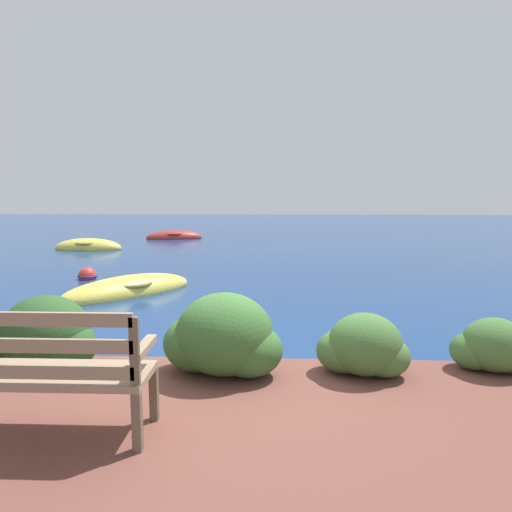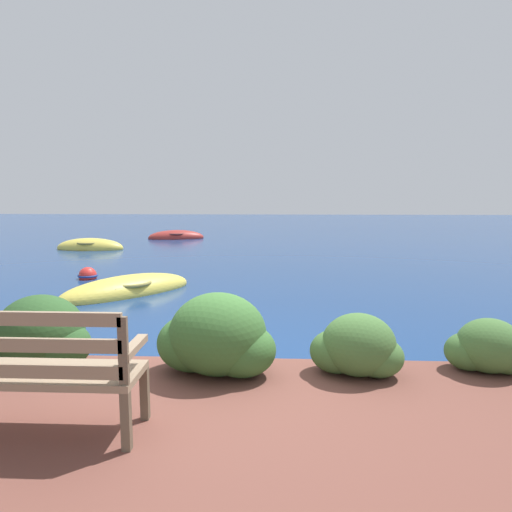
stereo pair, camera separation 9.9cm
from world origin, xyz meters
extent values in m
plane|color=navy|center=(0.00, 0.00, 0.00)|extent=(80.00, 80.00, 0.00)
cube|color=brown|center=(-0.27, -1.32, 0.42)|extent=(0.06, 0.06, 0.40)
cube|color=brown|center=(-0.27, -1.74, 0.42)|extent=(0.06, 0.06, 0.40)
cube|color=#8C755B|center=(-0.89, -1.53, 0.65)|extent=(1.31, 0.48, 0.05)
cube|color=#8C755B|center=(-0.89, -1.74, 0.75)|extent=(1.24, 0.04, 0.09)
cube|color=#8C755B|center=(-0.89, -1.74, 0.93)|extent=(1.24, 0.04, 0.09)
cube|color=#8C755B|center=(-0.89, -1.74, 1.10)|extent=(1.24, 0.04, 0.09)
cube|color=brown|center=(-0.27, -1.74, 0.90)|extent=(0.06, 0.04, 0.45)
cube|color=#8C755B|center=(-0.27, -1.53, 0.85)|extent=(0.07, 0.43, 0.05)
ellipsoid|color=#284C23|center=(-1.58, -0.32, 0.57)|extent=(0.83, 0.75, 0.71)
ellipsoid|color=#284C23|center=(-1.81, -0.25, 0.47)|extent=(0.63, 0.56, 0.50)
ellipsoid|color=#284C23|center=(-1.37, -0.36, 0.45)|extent=(0.58, 0.53, 0.46)
ellipsoid|color=#38662D|center=(0.16, -0.42, 0.60)|extent=(0.90, 0.81, 0.77)
ellipsoid|color=#38662D|center=(-0.09, -0.35, 0.49)|extent=(0.68, 0.61, 0.54)
ellipsoid|color=#38662D|center=(0.39, -0.46, 0.47)|extent=(0.63, 0.57, 0.50)
ellipsoid|color=#426B33|center=(1.47, -0.39, 0.51)|extent=(0.68, 0.62, 0.58)
ellipsoid|color=#426B33|center=(1.28, -0.33, 0.43)|extent=(0.51, 0.46, 0.41)
ellipsoid|color=#426B33|center=(1.64, -0.42, 0.41)|extent=(0.48, 0.43, 0.38)
ellipsoid|color=#426B33|center=(2.71, -0.26, 0.48)|extent=(0.60, 0.54, 0.51)
ellipsoid|color=#426B33|center=(2.55, -0.21, 0.40)|extent=(0.45, 0.41, 0.36)
ellipsoid|color=#426B33|center=(2.86, -0.29, 0.39)|extent=(0.42, 0.38, 0.33)
ellipsoid|color=#DBC64C|center=(-2.16, 4.00, 0.05)|extent=(2.50, 2.70, 0.61)
torus|color=olive|center=(-2.16, 4.00, 0.21)|extent=(1.34, 1.34, 0.07)
cube|color=#846647|center=(-2.43, 3.69, 0.18)|extent=(0.64, 0.58, 0.04)
cube|color=#846647|center=(-1.94, 4.26, 0.18)|extent=(0.64, 0.58, 0.04)
ellipsoid|color=#DBC64C|center=(-5.81, 11.00, 0.05)|extent=(2.34, 0.95, 0.69)
torus|color=olive|center=(-5.81, 11.00, 0.24)|extent=(0.96, 0.96, 0.07)
cube|color=#846647|center=(-6.16, 11.00, 0.21)|extent=(0.13, 0.74, 0.04)
cube|color=#846647|center=(-5.52, 11.00, 0.21)|extent=(0.13, 0.74, 0.04)
ellipsoid|color=#9E2D28|center=(-3.68, 15.04, 0.05)|extent=(2.54, 1.50, 0.65)
torus|color=brown|center=(-3.68, 15.04, 0.23)|extent=(1.16, 1.16, 0.07)
cube|color=#846647|center=(-4.02, 14.95, 0.20)|extent=(0.30, 0.75, 0.04)
cube|color=#846647|center=(-3.39, 15.11, 0.20)|extent=(0.30, 0.75, 0.04)
sphere|color=red|center=(-3.57, 5.48, 0.07)|extent=(0.40, 0.40, 0.40)
torus|color=navy|center=(-3.57, 5.48, 0.07)|extent=(0.44, 0.44, 0.05)
camera|label=1|loc=(0.61, -4.50, 1.88)|focal=32.00mm
camera|label=2|loc=(0.71, -4.49, 1.88)|focal=32.00mm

